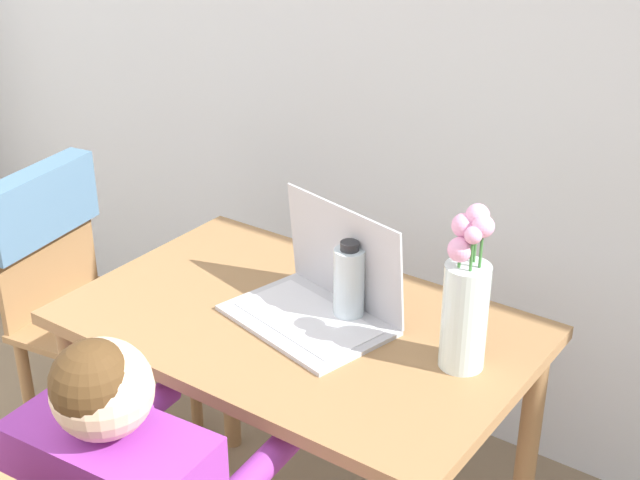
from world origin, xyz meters
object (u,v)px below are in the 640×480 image
(laptop, at_px, (322,293))
(flower_vase, at_px, (466,301))
(chair_spare, at_px, (67,266))
(water_bottle, at_px, (349,283))

(laptop, relative_size, flower_vase, 1.16)
(chair_spare, height_order, water_bottle, water_bottle)
(water_bottle, bearing_deg, chair_spare, -179.59)
(flower_vase, relative_size, water_bottle, 1.86)
(chair_spare, bearing_deg, water_bottle, -98.46)
(chair_spare, distance_m, flower_vase, 1.28)
(laptop, distance_m, flower_vase, 0.35)
(laptop, xyz_separation_m, water_bottle, (0.05, 0.02, 0.03))
(flower_vase, height_order, water_bottle, flower_vase)
(chair_spare, relative_size, water_bottle, 4.56)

